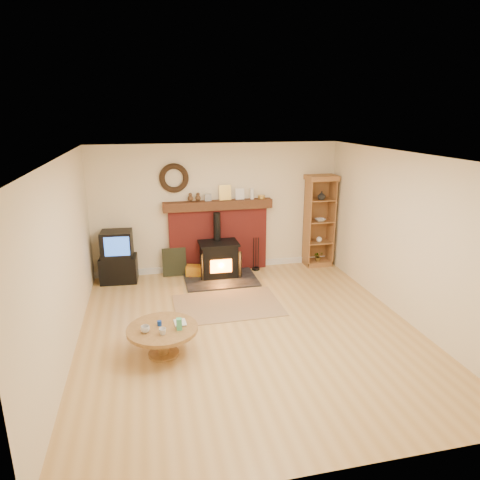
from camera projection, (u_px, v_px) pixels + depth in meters
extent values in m
plane|color=tan|center=(249.00, 330.00, 6.47)|extent=(5.50, 5.50, 0.00)
cube|color=beige|center=(217.00, 208.00, 8.67)|extent=(5.00, 0.02, 2.60)
cube|color=beige|center=(329.00, 347.00, 3.53)|extent=(5.00, 0.02, 2.60)
cube|color=beige|center=(64.00, 261.00, 5.58)|extent=(0.02, 5.50, 2.60)
cube|color=beige|center=(406.00, 238.00, 6.62)|extent=(0.02, 5.50, 2.60)
cube|color=white|center=(250.00, 156.00, 5.73)|extent=(5.00, 5.50, 0.02)
cube|color=white|center=(218.00, 266.00, 9.01)|extent=(5.00, 0.04, 0.12)
torus|color=black|center=(174.00, 178.00, 8.25)|extent=(0.57, 0.11, 0.57)
cube|color=maroon|center=(218.00, 240.00, 8.79)|extent=(2.00, 0.15, 1.30)
cube|color=#3C1F13|center=(218.00, 205.00, 8.55)|extent=(2.20, 0.22, 0.18)
cube|color=#999999|center=(208.00, 198.00, 8.47)|extent=(0.13, 0.05, 0.14)
cube|color=gold|center=(225.00, 193.00, 8.54)|extent=(0.24, 0.06, 0.30)
cube|color=white|center=(240.00, 194.00, 8.61)|extent=(0.18, 0.05, 0.22)
cylinder|color=white|center=(252.00, 194.00, 8.64)|extent=(0.08, 0.08, 0.22)
cylinder|color=gold|center=(262.00, 197.00, 8.71)|extent=(0.14, 0.14, 0.07)
cube|color=black|center=(221.00, 279.00, 8.42)|extent=(1.40, 1.00, 0.03)
cube|color=black|center=(219.00, 260.00, 8.51)|extent=(0.70, 0.50, 0.65)
cube|color=black|center=(219.00, 243.00, 8.41)|extent=(0.77, 0.55, 0.04)
cylinder|color=black|center=(217.00, 227.00, 8.47)|extent=(0.14, 0.14, 0.56)
cube|color=orange|center=(221.00, 266.00, 8.28)|extent=(0.42, 0.02, 0.26)
cube|color=black|center=(204.00, 265.00, 8.26)|extent=(0.16, 0.22, 0.52)
cube|color=black|center=(237.00, 263.00, 8.40)|extent=(0.16, 0.22, 0.52)
cube|color=brown|center=(228.00, 305.00, 7.31)|extent=(1.81, 1.25, 0.01)
cube|color=black|center=(119.00, 269.00, 8.29)|extent=(0.72, 0.52, 0.51)
cube|color=black|center=(117.00, 244.00, 8.15)|extent=(0.60, 0.51, 0.51)
cube|color=blue|center=(117.00, 246.00, 7.91)|extent=(0.46, 0.05, 0.36)
cube|color=olive|center=(317.00, 262.00, 9.27)|extent=(0.56, 0.41, 0.10)
cube|color=olive|center=(316.00, 220.00, 9.20)|extent=(0.56, 0.02, 1.79)
cube|color=olive|center=(307.00, 223.00, 8.96)|extent=(0.02, 0.41, 1.79)
cube|color=olive|center=(331.00, 222.00, 9.07)|extent=(0.02, 0.41, 1.79)
cube|color=olive|center=(322.00, 178.00, 8.75)|extent=(0.62, 0.45, 0.10)
cube|color=olive|center=(318.00, 242.00, 9.14)|extent=(0.52, 0.37, 0.02)
cube|color=olive|center=(319.00, 221.00, 9.01)|extent=(0.52, 0.37, 0.02)
cube|color=olive|center=(320.00, 200.00, 8.88)|extent=(0.52, 0.37, 0.02)
imported|color=white|center=(322.00, 195.00, 8.80)|extent=(0.17, 0.17, 0.18)
imported|color=white|center=(320.00, 220.00, 8.95)|extent=(0.22, 0.22, 0.05)
sphere|color=white|center=(319.00, 239.00, 9.07)|extent=(0.12, 0.12, 0.12)
imported|color=#49AE78|center=(318.00, 256.00, 9.18)|extent=(0.19, 0.17, 0.21)
cube|color=yellow|center=(195.00, 271.00, 8.58)|extent=(0.40, 0.31, 0.22)
cube|color=black|center=(174.00, 262.00, 8.58)|extent=(0.47, 0.13, 0.57)
cylinder|color=black|center=(256.00, 269.00, 8.96)|extent=(0.16, 0.16, 0.04)
cylinder|color=black|center=(254.00, 254.00, 8.86)|extent=(0.02, 0.02, 0.70)
cylinder|color=black|center=(256.00, 254.00, 8.87)|extent=(0.02, 0.02, 0.70)
cylinder|color=black|center=(258.00, 254.00, 8.88)|extent=(0.02, 0.02, 0.70)
cylinder|color=brown|center=(164.00, 353.00, 5.82)|extent=(0.42, 0.42, 0.03)
cylinder|color=brown|center=(163.00, 342.00, 5.77)|extent=(0.15, 0.15, 0.33)
cylinder|color=brown|center=(162.00, 329.00, 5.72)|extent=(0.95, 0.95, 0.05)
imported|color=white|center=(145.00, 329.00, 5.57)|extent=(0.12, 0.12, 0.09)
imported|color=white|center=(163.00, 331.00, 5.52)|extent=(0.10, 0.10, 0.09)
imported|color=#4C331E|center=(174.00, 324.00, 5.80)|extent=(0.16, 0.21, 0.02)
cylinder|color=#0F3495|center=(159.00, 323.00, 5.75)|extent=(0.06, 0.06, 0.07)
cube|color=#49AE78|center=(179.00, 324.00, 5.63)|extent=(0.07, 0.07, 0.16)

